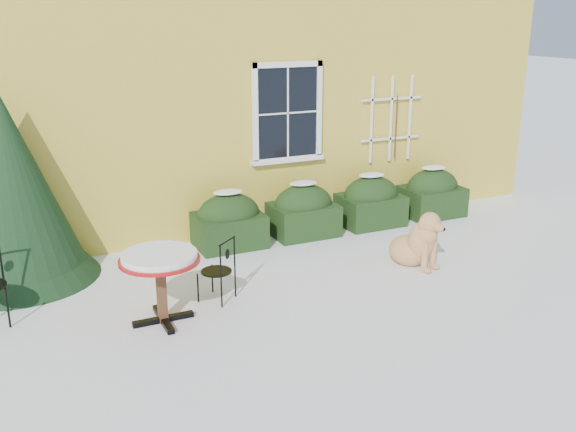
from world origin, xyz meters
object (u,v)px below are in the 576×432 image
bistro_table (160,265)px  patio_chair_near (219,270)px  evergreen_shrub (11,205)px  dog (417,243)px

bistro_table → patio_chair_near: 0.92m
evergreen_shrub → patio_chair_near: 3.01m
patio_chair_near → dog: (2.98, -0.10, -0.06)m
patio_chair_near → dog: dog is taller
bistro_table → dog: 3.82m
bistro_table → dog: (3.79, 0.19, -0.38)m
bistro_table → dog: bearing=2.9°
patio_chair_near → dog: 2.99m
evergreen_shrub → dog: bearing=-20.5°
evergreen_shrub → bistro_table: (1.47, -2.16, -0.33)m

